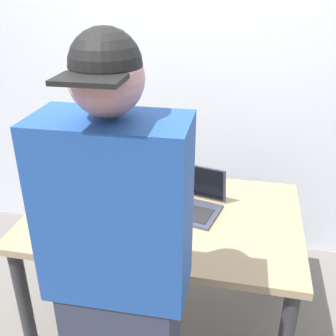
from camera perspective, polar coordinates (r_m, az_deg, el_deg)
name	(u,v)px	position (r m, az deg, el deg)	size (l,w,h in m)	color
ground_plane	(164,318)	(2.48, -0.54, -20.47)	(8.00, 8.00, 0.00)	slate
desk	(164,228)	(2.07, -0.61, -8.56)	(1.34, 0.88, 0.72)	#9E8460
laptop	(188,199)	(2.05, 2.89, -4.45)	(0.39, 0.34, 0.21)	#383D4C
beer_bottle_green	(142,168)	(2.21, -3.68, -0.02)	(0.07, 0.07, 0.30)	brown
beer_bottle_dark	(119,163)	(2.26, -6.95, 0.77)	(0.07, 0.07, 0.33)	#1E5123
beer_bottle_amber	(125,169)	(2.18, -6.11, -0.18)	(0.08, 0.08, 0.33)	#472B14
person_figure	(120,290)	(1.41, -6.75, -16.77)	(0.45, 0.29, 1.68)	#2D3347
coffee_mug	(185,175)	(2.29, 2.45, -1.05)	(0.12, 0.08, 0.08)	#19598C
back_wall	(194,60)	(2.63, 3.64, 15.04)	(6.00, 0.10, 2.60)	silver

